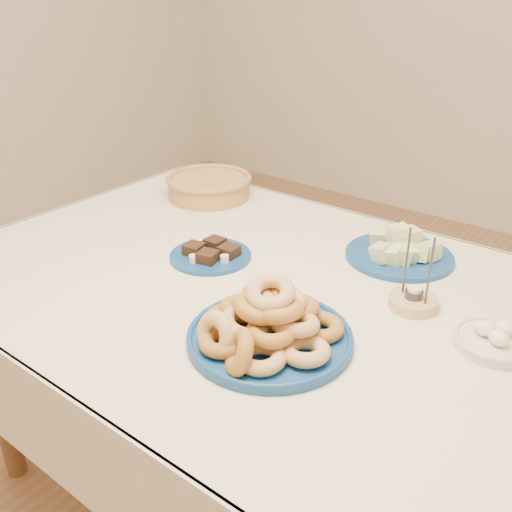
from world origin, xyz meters
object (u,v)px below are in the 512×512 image
at_px(dining_table, 268,322).
at_px(melon_plate, 400,250).
at_px(donut_platter, 267,326).
at_px(brownie_plate, 211,254).
at_px(egg_bowl, 494,340).
at_px(candle_holder, 413,301).
at_px(wicker_basket, 209,186).

height_order(dining_table, melon_plate, melon_plate).
height_order(donut_platter, brownie_plate, donut_platter).
distance_m(dining_table, egg_bowl, 0.54).
distance_m(dining_table, melon_plate, 0.40).
height_order(dining_table, egg_bowl, egg_bowl).
relative_size(melon_plate, egg_bowl, 1.80).
bearing_deg(candle_holder, dining_table, -159.23).
bearing_deg(egg_bowl, candle_holder, 167.13).
bearing_deg(candle_holder, melon_plate, 122.14).
relative_size(donut_platter, wicker_basket, 1.26).
xyz_separation_m(dining_table, wicker_basket, (-0.53, 0.37, 0.15)).
relative_size(melon_plate, wicker_basket, 1.01).
distance_m(wicker_basket, egg_bowl, 1.08).
relative_size(dining_table, brownie_plate, 7.35).
relative_size(dining_table, candle_holder, 9.21).
distance_m(donut_platter, candle_holder, 0.37).
bearing_deg(melon_plate, egg_bowl, -37.86).
distance_m(melon_plate, candle_holder, 0.25).
height_order(melon_plate, candle_holder, candle_holder).
bearing_deg(dining_table, brownie_plate, 173.26).
bearing_deg(donut_platter, melon_plate, 85.13).
height_order(donut_platter, melon_plate, donut_platter).
bearing_deg(brownie_plate, melon_plate, 37.20).
height_order(donut_platter, wicker_basket, donut_platter).
height_order(brownie_plate, candle_holder, candle_holder).
bearing_deg(dining_table, wicker_basket, 145.20).
bearing_deg(donut_platter, dining_table, 126.19).
height_order(melon_plate, brownie_plate, melon_plate).
xyz_separation_m(brownie_plate, candle_holder, (0.53, 0.10, 0.01)).
bearing_deg(dining_table, melon_plate, 60.21).
relative_size(brownie_plate, wicker_basket, 0.66).
distance_m(brownie_plate, egg_bowl, 0.73).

